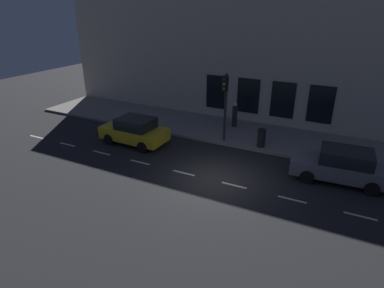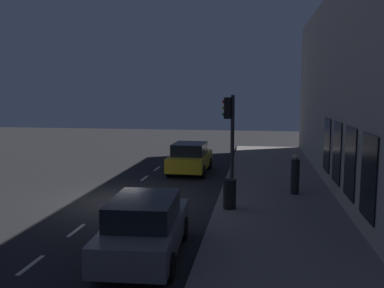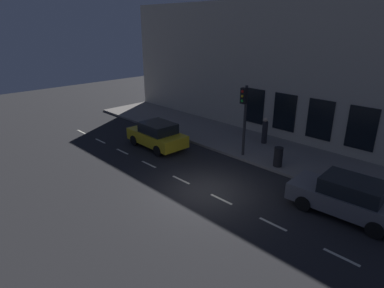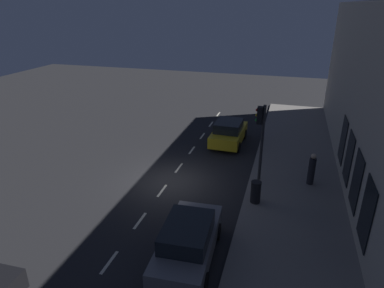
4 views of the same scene
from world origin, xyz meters
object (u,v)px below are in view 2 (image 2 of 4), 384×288
at_px(parked_car_2, 145,227).
at_px(parked_car_1, 190,158).
at_px(trash_bin, 230,194).
at_px(pedestrian_0, 295,175).
at_px(traffic_light, 230,128).

bearing_deg(parked_car_2, parked_car_1, 90.01).
xyz_separation_m(parked_car_1, trash_bin, (2.54, -6.89, -0.12)).
bearing_deg(parked_car_1, trash_bin, -68.54).
distance_m(pedestrian_0, trash_bin, 3.50).
xyz_separation_m(parked_car_1, pedestrian_0, (4.99, -4.40, 0.13)).
relative_size(parked_car_1, trash_bin, 3.82).
distance_m(traffic_light, trash_bin, 3.09).
relative_size(parked_car_1, pedestrian_0, 2.41).
bearing_deg(pedestrian_0, trash_bin, -161.31).
height_order(traffic_light, parked_car_2, traffic_light).
bearing_deg(trash_bin, parked_car_2, -113.91).
distance_m(traffic_light, parked_car_2, 7.01).
height_order(traffic_light, trash_bin, traffic_light).
relative_size(traffic_light, pedestrian_0, 2.42).
bearing_deg(pedestrian_0, parked_car_2, -149.51).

